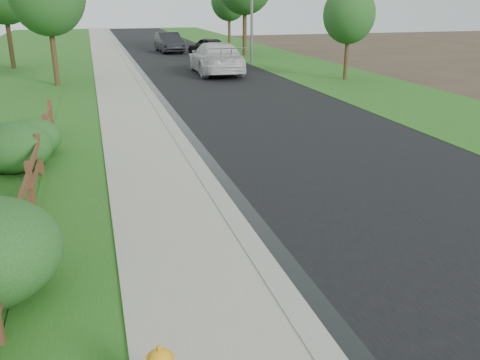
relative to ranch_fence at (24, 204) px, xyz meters
name	(u,v)px	position (x,y,z in m)	size (l,w,h in m)	color
road	(184,60)	(8.20, 28.60, -0.61)	(8.00, 90.00, 0.02)	black
curb	(127,61)	(4.00, 28.60, -0.56)	(0.40, 90.00, 0.12)	gray
wet_gutter	(132,61)	(4.35, 28.60, -0.60)	(0.50, 90.00, 0.00)	black
sidewalk	(108,62)	(2.70, 28.60, -0.57)	(2.20, 90.00, 0.10)	gray
grass_strip	(81,63)	(0.80, 28.60, -0.59)	(1.60, 90.00, 0.06)	#1B5016
lawn_near	(2,66)	(-4.40, 28.60, -0.60)	(9.00, 90.00, 0.04)	#1B5016
verge_far	(271,57)	(15.10, 28.60, -0.60)	(6.00, 90.00, 0.04)	#1B5016
ranch_fence	(24,204)	(0.00, 0.00, 0.00)	(0.12, 16.92, 1.10)	#50351A
white_suv	(215,58)	(8.74, 20.70, 0.34)	(2.63, 6.46, 1.88)	silver
dark_car_mid	(208,46)	(10.64, 31.33, 0.11)	(1.67, 4.14, 1.41)	black
dark_car_far	(169,42)	(8.01, 34.73, 0.22)	(1.74, 4.98, 1.64)	black
shrub_c	(33,139)	(-0.30, 5.32, -0.06)	(1.55, 1.55, 1.12)	#184419
shrub_d	(14,147)	(-0.65, 4.10, 0.04)	(1.93, 1.93, 1.31)	#184419
tree_near_right	(349,15)	(15.15, 16.27, 2.89)	(2.81, 2.81, 5.06)	#362516
tree_far_right	(229,1)	(13.81, 36.44, 3.55)	(3.23, 3.23, 5.96)	#362516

